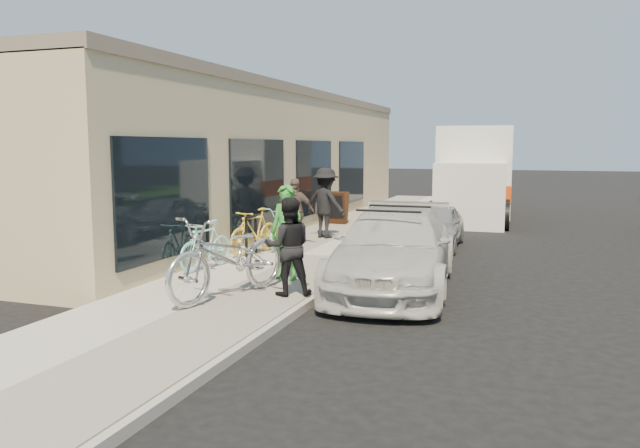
% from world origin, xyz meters
% --- Properties ---
extents(ground, '(120.00, 120.00, 0.00)m').
position_xyz_m(ground, '(0.00, 0.00, 0.00)').
color(ground, black).
rests_on(ground, ground).
extents(sidewalk, '(3.00, 34.00, 0.15)m').
position_xyz_m(sidewalk, '(-2.00, 3.00, 0.07)').
color(sidewalk, '#ABA69A').
rests_on(sidewalk, ground).
extents(curb, '(0.12, 34.00, 0.13)m').
position_xyz_m(curb, '(-0.45, 3.00, 0.07)').
color(curb, '#9C978E').
rests_on(curb, ground).
extents(storefront, '(3.60, 20.00, 4.22)m').
position_xyz_m(storefront, '(-5.24, 7.99, 2.12)').
color(storefront, tan).
rests_on(storefront, ground).
extents(bike_rack, '(0.10, 0.63, 0.88)m').
position_xyz_m(bike_rack, '(-2.99, 2.52, 0.68)').
color(bike_rack, black).
rests_on(bike_rack, sidewalk).
extents(sandwich_board, '(0.59, 0.60, 0.98)m').
position_xyz_m(sandwich_board, '(-2.90, 8.46, 0.65)').
color(sandwich_board, '#331B0E').
rests_on(sandwich_board, sidewalk).
extents(sedan_white, '(2.42, 5.05, 1.46)m').
position_xyz_m(sedan_white, '(0.54, 1.00, 0.71)').
color(sedan_white, '#BBBCB7').
rests_on(sedan_white, ground).
extents(sedan_silver, '(1.36, 3.22, 1.09)m').
position_xyz_m(sedan_silver, '(0.50, 5.91, 0.54)').
color(sedan_silver, '#99999E').
rests_on(sedan_silver, ground).
extents(moving_truck, '(2.71, 6.60, 3.20)m').
position_xyz_m(moving_truck, '(0.81, 12.80, 1.42)').
color(moving_truck, silver).
rests_on(moving_truck, ground).
extents(tandem_bike, '(1.58, 2.66, 1.32)m').
position_xyz_m(tandem_bike, '(-1.65, -1.09, 0.81)').
color(tandem_bike, silver).
rests_on(tandem_bike, sidewalk).
extents(woman_rider, '(0.68, 0.50, 1.71)m').
position_xyz_m(woman_rider, '(-1.32, 0.49, 1.00)').
color(woman_rider, '#2E8A2E').
rests_on(woman_rider, sidewalk).
extents(man_standing, '(0.95, 0.88, 1.58)m').
position_xyz_m(man_standing, '(-0.83, -0.62, 0.94)').
color(man_standing, black).
rests_on(man_standing, sidewalk).
extents(cruiser_bike_a, '(0.67, 1.62, 0.95)m').
position_xyz_m(cruiser_bike_a, '(-3.14, 0.81, 0.62)').
color(cruiser_bike_a, '#93DCD1').
rests_on(cruiser_bike_a, sidewalk).
extents(cruiser_bike_b, '(0.76, 1.89, 0.98)m').
position_xyz_m(cruiser_bike_b, '(-2.70, 3.73, 0.64)').
color(cruiser_bike_b, '#93DCD1').
rests_on(cruiser_bike_b, sidewalk).
extents(cruiser_bike_c, '(0.85, 1.74, 1.01)m').
position_xyz_m(cruiser_bike_c, '(-3.00, 2.73, 0.65)').
color(cruiser_bike_c, gold).
rests_on(cruiser_bike_c, sidewalk).
extents(bystander_a, '(1.34, 1.03, 1.83)m').
position_xyz_m(bystander_a, '(-2.30, 5.57, 1.06)').
color(bystander_a, black).
rests_on(bystander_a, sidewalk).
extents(bystander_b, '(1.03, 0.67, 1.63)m').
position_xyz_m(bystander_b, '(-2.57, 4.04, 0.97)').
color(bystander_b, brown).
rests_on(bystander_b, sidewalk).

